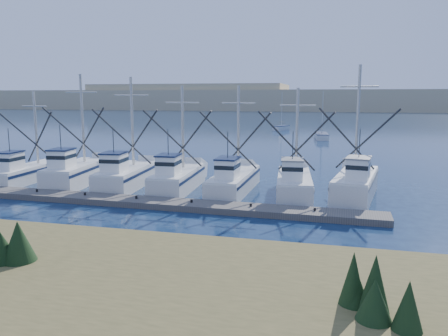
{
  "coord_description": "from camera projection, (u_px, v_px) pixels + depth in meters",
  "views": [
    {
      "loc": [
        3.55,
        -21.59,
        7.4
      ],
      "look_at": [
        -3.7,
        8.0,
        2.31
      ],
      "focal_mm": 35.0,
      "sensor_mm": 36.0,
      "label": 1
    }
  ],
  "objects": [
    {
      "name": "trawler_fleet",
      "position": [
        184.0,
        178.0,
        34.23
      ],
      "size": [
        30.38,
        8.84,
        9.6
      ],
      "color": "silver",
      "rests_on": "ground"
    },
    {
      "name": "floating_dock",
      "position": [
        150.0,
        203.0,
        29.61
      ],
      "size": [
        30.97,
        2.99,
        0.41
      ],
      "primitive_type": "cube",
      "rotation": [
        0.0,
        0.0,
        -0.03
      ],
      "color": "#5B5552",
      "rests_on": "ground"
    },
    {
      "name": "sailboat_far",
      "position": [
        281.0,
        128.0,
        93.28
      ],
      "size": [
        3.32,
        4.89,
        8.1
      ],
      "rotation": [
        0.0,
        0.0,
        -0.43
      ],
      "color": "silver",
      "rests_on": "ground"
    },
    {
      "name": "dune_ridge",
      "position": [
        325.0,
        100.0,
        223.09
      ],
      "size": [
        360.0,
        60.0,
        10.0
      ],
      "primitive_type": "cube",
      "color": "tan",
      "rests_on": "ground"
    },
    {
      "name": "sailboat_near",
      "position": [
        322.0,
        136.0,
        74.83
      ],
      "size": [
        2.57,
        6.74,
        8.1
      ],
      "rotation": [
        0.0,
        0.0,
        0.1
      ],
      "color": "silver",
      "rests_on": "ground"
    },
    {
      "name": "ground",
      "position": [
        256.0,
        239.0,
        22.74
      ],
      "size": [
        500.0,
        500.0,
        0.0
      ],
      "primitive_type": "plane",
      "color": "#0D1E3B",
      "rests_on": "ground"
    }
  ]
}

